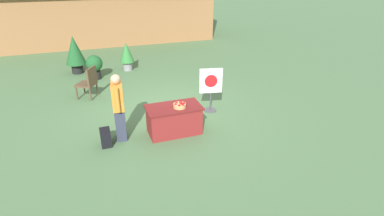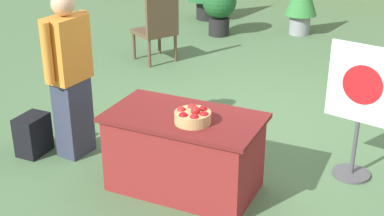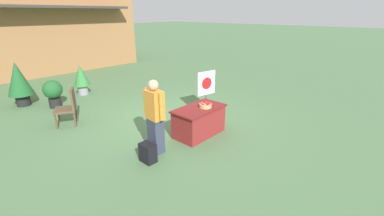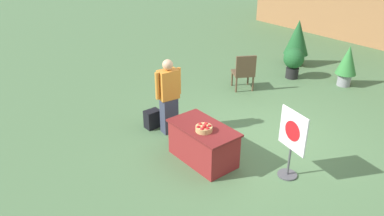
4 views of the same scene
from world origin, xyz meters
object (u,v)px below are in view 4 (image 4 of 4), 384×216
object	(u,v)px
display_table	(203,143)
potted_plant_far_right	(294,61)
backpack	(152,119)
poster_board	(292,141)
apple_basket	(204,128)
patio_chair	(244,71)
person_visitor	(169,96)
potted_plant_near_right	(297,39)
potted_plant_far_left	(347,63)

from	to	relation	value
display_table	potted_plant_far_right	size ratio (longest dim) A/B	1.51
backpack	poster_board	xyz separation A→B (m)	(3.10, 0.93, 0.53)
display_table	apple_basket	world-z (taller)	apple_basket
display_table	patio_chair	xyz separation A→B (m)	(-1.94, 3.11, 0.19)
person_visitor	potted_plant_far_right	bearing A→B (deg)	100.12
backpack	display_table	bearing A→B (deg)	1.66
apple_basket	potted_plant_far_right	world-z (taller)	potted_plant_far_right
potted_plant_far_right	poster_board	bearing A→B (deg)	-53.02
potted_plant_far_right	potted_plant_near_right	xyz separation A→B (m)	(-0.66, 0.98, 0.32)
person_visitor	potted_plant_far_left	world-z (taller)	person_visitor
person_visitor	potted_plant_far_left	bearing A→B (deg)	86.00
person_visitor	poster_board	world-z (taller)	person_visitor
display_table	person_visitor	world-z (taller)	person_visitor
person_visitor	backpack	xyz separation A→B (m)	(-0.40, -0.19, -0.65)
display_table	potted_plant_far_right	distance (m)	5.20
potted_plant_far_left	potted_plant_far_right	size ratio (longest dim) A/B	1.28
potted_plant_far_left	apple_basket	bearing A→B (deg)	-85.07
display_table	poster_board	distance (m)	1.67
person_visitor	poster_board	bearing A→B (deg)	21.34
poster_board	potted_plant_far_left	distance (m)	5.03
display_table	apple_basket	bearing A→B (deg)	-37.13
backpack	potted_plant_far_right	world-z (taller)	potted_plant_far_right
patio_chair	potted_plant_far_right	xyz separation A→B (m)	(0.27, 1.81, -0.03)
display_table	person_visitor	distance (m)	1.42
apple_basket	poster_board	world-z (taller)	poster_board
display_table	apple_basket	xyz separation A→B (m)	(0.13, -0.10, 0.43)
display_table	backpack	size ratio (longest dim) A/B	3.30
person_visitor	poster_board	distance (m)	2.80
apple_basket	potted_plant_far_left	distance (m)	5.72
poster_board	potted_plant_far_right	xyz separation A→B (m)	(-3.04, 4.04, -0.20)
display_table	person_visitor	xyz separation A→B (m)	(-1.32, 0.14, 0.49)
apple_basket	patio_chair	bearing A→B (deg)	122.85
potted_plant_far_left	display_table	bearing A→B (deg)	-86.33
backpack	poster_board	bearing A→B (deg)	16.70
person_visitor	display_table	bearing A→B (deg)	-0.00
backpack	apple_basket	bearing A→B (deg)	-1.56
display_table	patio_chair	size ratio (longest dim) A/B	1.34
poster_board	potted_plant_far_right	distance (m)	5.06
potted_plant_far_right	person_visitor	bearing A→B (deg)	-85.88
potted_plant_far_right	apple_basket	bearing A→B (deg)	-70.28
display_table	potted_plant_far_left	bearing A→B (deg)	93.67
display_table	patio_chair	distance (m)	3.67
display_table	potted_plant_near_right	xyz separation A→B (m)	(-2.32, 5.90, 0.49)
apple_basket	potted_plant_near_right	world-z (taller)	potted_plant_near_right
backpack	potted_plant_far_left	bearing A→B (deg)	76.46
display_table	apple_basket	distance (m)	0.46
patio_chair	potted_plant_near_right	size ratio (longest dim) A/B	0.69
poster_board	display_table	bearing A→B (deg)	-45.48
display_table	backpack	xyz separation A→B (m)	(-1.72, -0.05, -0.16)
backpack	poster_board	world-z (taller)	poster_board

